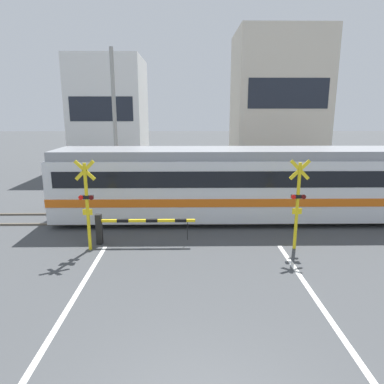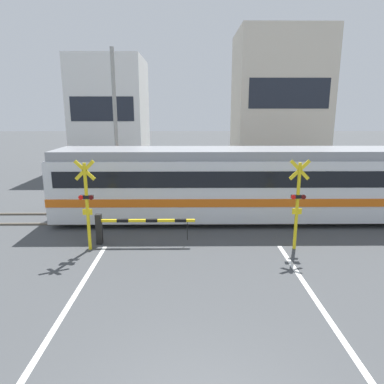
# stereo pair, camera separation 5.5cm
# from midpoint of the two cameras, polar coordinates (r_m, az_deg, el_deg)

# --- Properties ---
(rail_track_near) EXTENTS (50.00, 0.10, 0.08)m
(rail_track_near) POSITION_cam_midpoint_polar(r_m,az_deg,el_deg) (14.28, 0.08, -5.27)
(rail_track_near) COLOR #6B6051
(rail_track_near) RESTS_ON ground_plane
(rail_track_far) EXTENTS (50.00, 0.10, 0.08)m
(rail_track_far) POSITION_cam_midpoint_polar(r_m,az_deg,el_deg) (15.65, 0.02, -3.60)
(rail_track_far) COLOR #6B6051
(rail_track_far) RESTS_ON ground_plane
(road_stripe_left) EXTENTS (0.14, 11.21, 0.01)m
(road_stripe_left) POSITION_cam_midpoint_polar(r_m,az_deg,el_deg) (7.74, -24.64, -24.29)
(road_stripe_left) COLOR white
(road_stripe_left) RESTS_ON ground_plane
(road_stripe_right) EXTENTS (0.14, 11.21, 0.01)m
(road_stripe_right) POSITION_cam_midpoint_polar(r_m,az_deg,el_deg) (7.86, 25.85, -23.79)
(road_stripe_right) COLOR white
(road_stripe_right) RESTS_ON ground_plane
(commuter_train) EXTENTS (17.33, 2.81, 3.07)m
(commuter_train) POSITION_cam_midpoint_polar(r_m,az_deg,el_deg) (14.88, 11.45, 1.63)
(commuter_train) COLOR silver
(commuter_train) RESTS_ON ground_plane
(crossing_barrier_near) EXTENTS (3.48, 0.20, 1.09)m
(crossing_barrier_near) POSITION_cam_midpoint_polar(r_m,az_deg,el_deg) (12.30, -11.29, -5.42)
(crossing_barrier_near) COLOR black
(crossing_barrier_near) RESTS_ON ground_plane
(crossing_barrier_far) EXTENTS (3.48, 0.20, 1.09)m
(crossing_barrier_far) POSITION_cam_midpoint_polar(r_m,az_deg,el_deg) (17.76, 7.84, 0.48)
(crossing_barrier_far) COLOR black
(crossing_barrier_far) RESTS_ON ground_plane
(crossing_signal_left) EXTENTS (0.68, 0.15, 3.07)m
(crossing_signal_left) POSITION_cam_midpoint_polar(r_m,az_deg,el_deg) (11.79, -16.99, -1.50)
(crossing_signal_left) COLOR yellow
(crossing_signal_left) RESTS_ON ground_plane
(crossing_signal_right) EXTENTS (0.68, 0.15, 3.07)m
(crossing_signal_right) POSITION_cam_midpoint_polar(r_m,az_deg,el_deg) (11.88, 17.31, -1.42)
(crossing_signal_right) COLOR yellow
(crossing_signal_right) RESTS_ON ground_plane
(pedestrian) EXTENTS (0.38, 0.22, 1.62)m
(pedestrian) POSITION_cam_midpoint_polar(r_m,az_deg,el_deg) (20.88, -2.18, 3.17)
(pedestrian) COLOR #33384C
(pedestrian) RESTS_ON ground_plane
(building_left_of_street) EXTENTS (5.44, 5.93, 8.67)m
(building_left_of_street) POSITION_cam_midpoint_polar(r_m,az_deg,el_deg) (28.99, -13.24, 12.43)
(building_left_of_street) COLOR white
(building_left_of_street) RESTS_ON ground_plane
(building_right_of_street) EXTENTS (6.93, 5.93, 10.65)m
(building_right_of_street) POSITION_cam_midpoint_polar(r_m,az_deg,el_deg) (29.24, 14.26, 14.32)
(building_right_of_street) COLOR beige
(building_right_of_street) RESTS_ON ground_plane
(utility_pole_streetside) EXTENTS (0.22, 0.22, 7.97)m
(utility_pole_streetside) POSITION_cam_midpoint_polar(r_m,az_deg,el_deg) (20.06, -12.56, 11.24)
(utility_pole_streetside) COLOR gray
(utility_pole_streetside) RESTS_ON ground_plane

